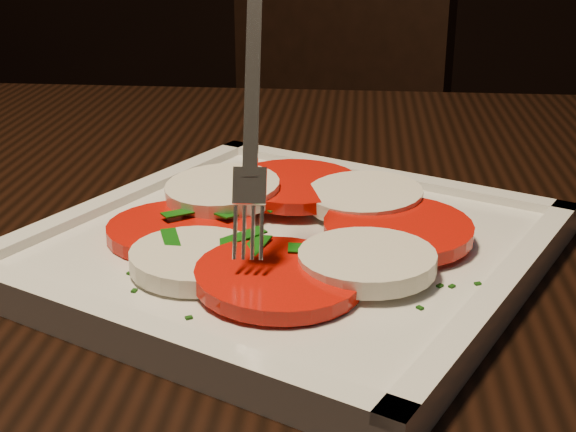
# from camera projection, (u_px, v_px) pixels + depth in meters

# --- Properties ---
(table) EXTENTS (1.25, 0.88, 0.75)m
(table) POSITION_uv_depth(u_px,v_px,m) (260.00, 343.00, 0.59)
(table) COLOR black
(table) RESTS_ON ground
(chair) EXTENTS (0.54, 0.54, 0.93)m
(chair) POSITION_uv_depth(u_px,v_px,m) (309.00, 153.00, 1.42)
(chair) COLOR black
(chair) RESTS_ON ground
(plate) EXTENTS (0.36, 0.36, 0.01)m
(plate) POSITION_uv_depth(u_px,v_px,m) (288.00, 251.00, 0.48)
(plate) COLOR white
(plate) RESTS_ON table
(caprese_salad) EXTENTS (0.22, 0.22, 0.02)m
(caprese_salad) POSITION_uv_depth(u_px,v_px,m) (288.00, 226.00, 0.48)
(caprese_salad) COLOR red
(caprese_salad) RESTS_ON plate
(fork) EXTENTS (0.04, 0.08, 0.14)m
(fork) POSITION_uv_depth(u_px,v_px,m) (254.00, 105.00, 0.42)
(fork) COLOR white
(fork) RESTS_ON caprese_salad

